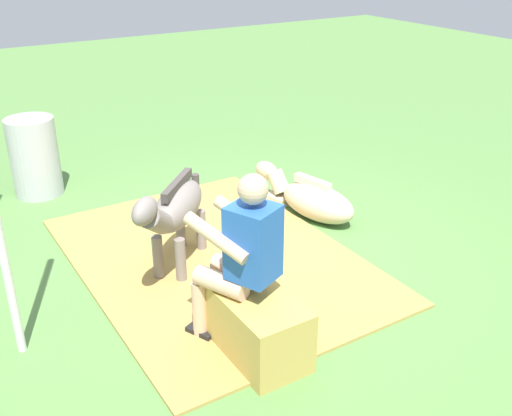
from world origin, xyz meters
The scene contains 7 objects.
ground_plane centered at (0.00, 0.00, 0.00)m, with size 24.00×24.00×0.00m, color #568442.
hay_patch centered at (0.12, 0.28, 0.01)m, with size 3.15×2.25×0.02m, color #AD8C47.
hay_bale centered at (-1.18, 0.64, 0.23)m, with size 0.78×0.45×0.46m, color tan.
person_seated centered at (-1.03, 0.69, 0.74)m, with size 0.72×0.58×1.34m.
pony_standing centered at (0.15, 0.62, 0.57)m, with size 1.06×1.06×0.94m.
pony_lying centered at (0.41, -1.00, 0.19)m, with size 1.36×0.57×0.42m.
water_barrel centered at (2.48, 1.24, 0.44)m, with size 0.52×0.52×0.87m, color #B2B2B7.
Camera 1 is at (-4.08, 2.45, 2.73)m, focal length 42.18 mm.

